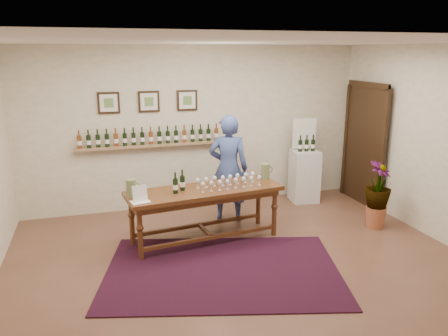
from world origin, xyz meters
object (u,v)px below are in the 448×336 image
object	(u,v)px
display_pedestal	(304,176)
person	(228,168)
potted_plant	(378,195)
tasting_table	(205,197)

from	to	relation	value
display_pedestal	person	bearing A→B (deg)	-163.06
potted_plant	tasting_table	bearing A→B (deg)	173.38
tasting_table	person	xyz separation A→B (m)	(0.57, 0.69, 0.20)
tasting_table	potted_plant	distance (m)	2.71
display_pedestal	person	distance (m)	1.74
display_pedestal	tasting_table	bearing A→B (deg)	-151.64
potted_plant	display_pedestal	bearing A→B (deg)	108.21
person	display_pedestal	bearing A→B (deg)	-141.22
tasting_table	person	size ratio (longest dim) A/B	1.32
tasting_table	potted_plant	xyz separation A→B (m)	(2.69, -0.31, -0.13)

